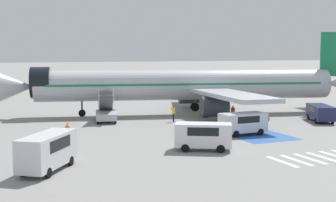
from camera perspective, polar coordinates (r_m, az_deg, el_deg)
name	(u,v)px	position (r m, az deg, el deg)	size (l,w,h in m)	color
ground_plane	(179,115)	(57.22, 1.34, -1.69)	(600.00, 600.00, 0.00)	gray
apron_leadline_yellow	(186,114)	(57.67, 2.26, -1.63)	(0.20, 80.19, 0.01)	gold
apron_stand_patch_blue	(246,132)	(45.69, 9.47, -3.73)	(5.13, 10.96, 0.01)	#2856A8
apron_walkway_bar_0	(282,162)	(33.98, 13.76, -7.20)	(0.44, 3.60, 0.01)	silver
apron_walkway_bar_1	(296,160)	(34.69, 15.37, -6.97)	(0.44, 3.60, 0.01)	silver
apron_walkway_bar_2	(310,159)	(35.43, 16.92, -6.75)	(0.44, 3.60, 0.01)	silver
apron_walkway_bar_3	(323,157)	(36.18, 18.40, -6.53)	(0.44, 3.60, 0.01)	silver
apron_walkway_bar_4	(336,156)	(36.97, 19.82, -6.32)	(0.44, 3.60, 0.01)	silver
airliner	(191,85)	(57.43, 2.88, 1.94)	(45.26, 30.88, 10.19)	#B7BCC4
boarding_stairs_forward	(106,113)	(52.11, -7.56, -1.43)	(3.24, 5.53, 3.82)	#ADB2BA
fuel_tanker	(180,85)	(82.01, 1.48, 1.90)	(4.06, 10.17, 3.54)	#38383D
service_van_0	(47,149)	(31.26, -14.49, -5.71)	(4.50, 5.32, 2.40)	silver
service_van_1	(203,134)	(36.64, 4.33, -4.06)	(4.72, 3.70, 2.13)	silver
service_van_2	(320,112)	(54.23, 18.09, -1.24)	(3.75, 5.29, 1.81)	#1E234C
service_van_3	(243,122)	(43.85, 9.11, -2.52)	(4.34, 2.10, 2.03)	silver
baggage_cart	(257,119)	(53.05, 10.79, -2.13)	(2.83, 1.95, 0.87)	gray
ground_crew_0	(174,112)	(51.38, 0.68, -1.36)	(0.44, 0.48, 1.86)	#191E38
ground_crew_1	(233,112)	(52.26, 7.92, -1.39)	(0.44, 0.48, 1.72)	#2D2D33
traffic_cone_0	(67,125)	(47.93, -12.17, -2.92)	(0.60, 0.60, 0.67)	orange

